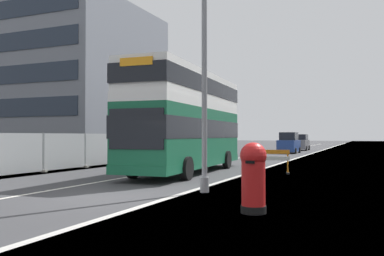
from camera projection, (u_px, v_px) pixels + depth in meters
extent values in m
cube|color=#38383A|center=(106.00, 198.00, 12.77)|extent=(140.00, 280.00, 0.10)
cube|color=#B2AFA8|center=(161.00, 201.00, 12.01)|extent=(0.24, 196.00, 0.01)
cube|color=silver|center=(41.00, 192.00, 13.79)|extent=(0.16, 168.00, 0.01)
cube|color=#145638|center=(187.00, 137.00, 21.10)|extent=(3.23, 11.39, 2.85)
cube|color=silver|center=(187.00, 106.00, 21.12)|extent=(3.23, 11.39, 0.40)
cube|color=silver|center=(187.00, 88.00, 21.14)|extent=(3.19, 11.27, 1.43)
cube|color=black|center=(187.00, 129.00, 21.10)|extent=(3.26, 11.50, 0.91)
cube|color=black|center=(187.00, 88.00, 21.14)|extent=(3.24, 11.44, 0.78)
cube|color=black|center=(136.00, 129.00, 15.79)|extent=(2.31, 0.21, 1.57)
cube|color=orange|center=(136.00, 61.00, 15.83)|extent=(1.38, 0.15, 0.32)
cube|color=#145638|center=(187.00, 162.00, 21.07)|extent=(3.26, 11.50, 0.36)
cylinder|color=black|center=(133.00, 167.00, 18.21)|extent=(0.36, 1.02, 1.00)
cylinder|color=black|center=(187.00, 168.00, 17.37)|extent=(0.36, 1.02, 1.00)
cylinder|color=black|center=(186.00, 159.00, 24.41)|extent=(0.36, 1.02, 1.00)
cylinder|color=black|center=(227.00, 160.00, 23.56)|extent=(0.36, 1.02, 1.00)
cylinder|color=gray|center=(204.00, 64.00, 13.76)|extent=(0.18, 0.18, 8.48)
cylinder|color=gray|center=(204.00, 185.00, 13.69)|extent=(0.29, 0.29, 0.50)
cylinder|color=black|center=(253.00, 209.00, 10.06)|extent=(0.62, 0.62, 0.18)
cylinder|color=red|center=(253.00, 181.00, 10.07)|extent=(0.58, 0.58, 1.21)
sphere|color=red|center=(253.00, 156.00, 10.08)|extent=(0.65, 0.65, 0.65)
cube|color=black|center=(250.00, 162.00, 9.80)|extent=(0.22, 0.03, 0.07)
cube|color=orange|center=(271.00, 152.00, 20.32)|extent=(1.74, 0.54, 0.20)
cube|color=white|center=(271.00, 158.00, 20.32)|extent=(1.74, 0.54, 0.20)
cube|color=orange|center=(254.00, 163.00, 20.43)|extent=(0.09, 0.09, 1.08)
cube|color=black|center=(255.00, 173.00, 20.42)|extent=(0.25, 0.46, 0.08)
cube|color=orange|center=(288.00, 163.00, 20.20)|extent=(0.09, 0.09, 1.08)
cube|color=black|center=(288.00, 173.00, 20.19)|extent=(0.25, 0.46, 0.08)
cube|color=#A8AAAD|center=(17.00, 153.00, 19.74)|extent=(0.04, 3.26, 1.94)
cube|color=#A8AAAD|center=(65.00, 151.00, 22.87)|extent=(0.04, 3.26, 1.94)
cube|color=#A8AAAD|center=(102.00, 149.00, 25.99)|extent=(0.04, 3.26, 1.94)
cube|color=#A8AAAD|center=(131.00, 148.00, 29.11)|extent=(0.04, 3.26, 1.94)
cube|color=#A8AAAD|center=(154.00, 146.00, 32.23)|extent=(0.04, 3.26, 1.94)
cube|color=#A8AAAD|center=(173.00, 145.00, 35.36)|extent=(0.04, 3.26, 1.94)
cube|color=#A8AAAD|center=(189.00, 145.00, 38.48)|extent=(0.04, 3.26, 1.94)
cube|color=#A8AAAD|center=(203.00, 144.00, 41.60)|extent=(0.04, 3.26, 1.94)
cylinder|color=#939699|center=(43.00, 152.00, 21.30)|extent=(0.06, 0.06, 2.04)
cube|color=gray|center=(43.00, 171.00, 21.29)|extent=(0.44, 0.20, 0.12)
cylinder|color=#939699|center=(85.00, 150.00, 24.43)|extent=(0.06, 0.06, 2.04)
cube|color=gray|center=(85.00, 166.00, 24.41)|extent=(0.44, 0.20, 0.12)
cylinder|color=#939699|center=(117.00, 148.00, 27.55)|extent=(0.06, 0.06, 2.04)
cube|color=gray|center=(117.00, 163.00, 27.53)|extent=(0.44, 0.20, 0.12)
cylinder|color=#939699|center=(143.00, 147.00, 30.67)|extent=(0.06, 0.06, 2.04)
cube|color=gray|center=(143.00, 160.00, 30.65)|extent=(0.44, 0.20, 0.12)
cylinder|color=#939699|center=(164.00, 146.00, 33.79)|extent=(0.06, 0.06, 2.04)
cube|color=gray|center=(164.00, 158.00, 33.78)|extent=(0.44, 0.20, 0.12)
cylinder|color=#939699|center=(182.00, 145.00, 36.92)|extent=(0.06, 0.06, 2.04)
cube|color=gray|center=(182.00, 156.00, 36.90)|extent=(0.44, 0.20, 0.12)
cylinder|color=#939699|center=(196.00, 144.00, 40.04)|extent=(0.06, 0.06, 2.04)
cube|color=gray|center=(196.00, 154.00, 40.02)|extent=(0.44, 0.20, 0.12)
cylinder|color=#939699|center=(209.00, 144.00, 43.16)|extent=(0.06, 0.06, 2.04)
cube|color=gray|center=(209.00, 153.00, 43.15)|extent=(0.44, 0.20, 0.12)
cube|color=slate|center=(219.00, 147.00, 40.27)|extent=(1.73, 4.30, 1.23)
cube|color=black|center=(219.00, 137.00, 40.28)|extent=(1.59, 2.37, 0.68)
cylinder|color=black|center=(232.00, 151.00, 41.14)|extent=(0.20, 0.60, 0.60)
cylinder|color=black|center=(216.00, 151.00, 41.83)|extent=(0.20, 0.60, 0.60)
cylinder|color=black|center=(223.00, 152.00, 38.69)|extent=(0.20, 0.60, 0.60)
cylinder|color=black|center=(206.00, 152.00, 39.38)|extent=(0.20, 0.60, 0.60)
cube|color=navy|center=(289.00, 146.00, 43.81)|extent=(1.76, 4.31, 1.20)
cube|color=black|center=(289.00, 136.00, 43.83)|extent=(1.62, 2.37, 0.82)
cylinder|color=black|center=(299.00, 150.00, 44.68)|extent=(0.20, 0.60, 0.60)
cylinder|color=black|center=(283.00, 150.00, 45.38)|extent=(0.20, 0.60, 0.60)
cylinder|color=black|center=(295.00, 151.00, 42.23)|extent=(0.20, 0.60, 0.60)
cylinder|color=black|center=(278.00, 151.00, 42.93)|extent=(0.20, 0.60, 0.60)
cube|color=slate|center=(300.00, 144.00, 52.08)|extent=(1.88, 4.05, 1.15)
cube|color=black|center=(300.00, 137.00, 52.10)|extent=(1.73, 2.23, 0.69)
cylinder|color=black|center=(309.00, 148.00, 52.86)|extent=(0.20, 0.60, 0.60)
cylinder|color=black|center=(294.00, 148.00, 53.60)|extent=(0.20, 0.60, 0.60)
cylinder|color=black|center=(306.00, 148.00, 50.55)|extent=(0.20, 0.60, 0.60)
cylinder|color=black|center=(291.00, 148.00, 51.29)|extent=(0.20, 0.60, 0.60)
cylinder|color=#4C3D2D|center=(88.00, 135.00, 39.04)|extent=(0.29, 0.29, 3.87)
cylinder|color=#4C3D2D|center=(91.00, 114.00, 38.85)|extent=(0.90, 0.32, 1.14)
cylinder|color=#4C3D2D|center=(91.00, 112.00, 39.65)|extent=(0.23, 1.26, 1.44)
cylinder|color=#4C3D2D|center=(83.00, 118.00, 39.39)|extent=(1.32, 0.35, 1.50)
cylinder|color=#4C3D2D|center=(85.00, 124.00, 38.35)|extent=(0.51, 1.49, 1.08)
cylinder|color=#4C3D2D|center=(207.00, 137.00, 65.14)|extent=(0.35, 0.35, 3.24)
cylinder|color=#4C3D2D|center=(210.00, 126.00, 65.03)|extent=(0.87, 0.14, 1.14)
cylinder|color=#4C3D2D|center=(209.00, 122.00, 65.91)|extent=(0.36, 1.62, 1.88)
cylinder|color=#4C3D2D|center=(205.00, 130.00, 65.44)|extent=(1.11, 0.28, 1.24)
cylinder|color=#4C3D2D|center=(207.00, 132.00, 64.60)|extent=(0.31, 1.23, 0.80)
cylinder|color=#4C3D2D|center=(208.00, 134.00, 70.63)|extent=(0.39, 0.39, 4.07)
cylinder|color=#4C3D2D|center=(212.00, 121.00, 70.47)|extent=(1.26, 0.24, 1.24)
cylinder|color=#4C3D2D|center=(211.00, 122.00, 70.88)|extent=(0.83, 0.95, 1.46)
cylinder|color=#4C3D2D|center=(208.00, 126.00, 71.40)|extent=(1.00, 1.45, 1.48)
cylinder|color=#4C3D2D|center=(206.00, 125.00, 70.92)|extent=(1.03, 0.34, 0.91)
cylinder|color=#4C3D2D|center=(206.00, 128.00, 70.20)|extent=(0.51, 1.25, 1.07)
cylinder|color=#4C3D2D|center=(208.00, 122.00, 70.24)|extent=(0.48, 1.03, 1.30)
cube|color=gray|center=(39.00, 85.00, 47.14)|extent=(25.05, 15.55, 15.28)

